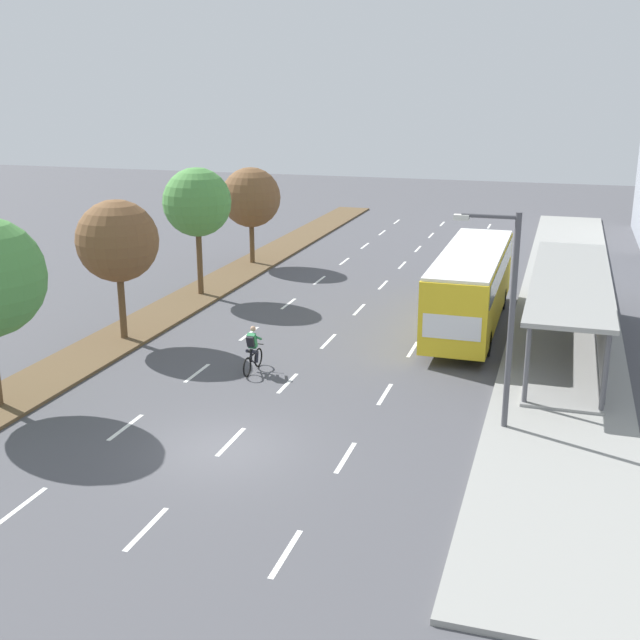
% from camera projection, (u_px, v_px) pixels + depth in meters
% --- Properties ---
extents(ground_plane, '(140.00, 140.00, 0.00)m').
position_uv_depth(ground_plane, '(224.00, 449.00, 22.91)').
color(ground_plane, '#4C4C51').
extents(median_strip, '(2.60, 52.00, 0.12)m').
position_uv_depth(median_strip, '(233.00, 275.00, 43.57)').
color(median_strip, brown).
rests_on(median_strip, ground).
extents(sidewalk_right, '(4.50, 52.00, 0.15)m').
position_uv_depth(sidewalk_right, '(567.00, 300.00, 38.59)').
color(sidewalk_right, gray).
rests_on(sidewalk_right, ground).
extents(lane_divider_left, '(0.14, 47.09, 0.01)m').
position_uv_depth(lane_divider_left, '(305.00, 291.00, 40.44)').
color(lane_divider_left, white).
rests_on(lane_divider_left, ground).
extents(lane_divider_center, '(0.14, 47.09, 0.01)m').
position_uv_depth(lane_divider_center, '(372.00, 296.00, 39.44)').
color(lane_divider_center, white).
rests_on(lane_divider_center, ground).
extents(lane_divider_right, '(0.14, 47.09, 0.01)m').
position_uv_depth(lane_divider_right, '(442.00, 302.00, 38.45)').
color(lane_divider_right, white).
rests_on(lane_divider_right, ground).
extents(bus_shelter, '(2.90, 13.98, 2.86)m').
position_uv_depth(bus_shelter, '(576.00, 306.00, 30.83)').
color(bus_shelter, gray).
rests_on(bus_shelter, sidewalk_right).
extents(bus, '(2.54, 11.29, 3.37)m').
position_uv_depth(bus, '(471.00, 281.00, 33.81)').
color(bus, yellow).
rests_on(bus, ground).
extents(cyclist, '(0.46, 1.82, 1.71)m').
position_uv_depth(cyclist, '(253.00, 351.00, 28.90)').
color(cyclist, black).
rests_on(cyclist, ground).
extents(median_tree_second, '(3.28, 3.28, 5.66)m').
position_uv_depth(median_tree_second, '(117.00, 241.00, 31.53)').
color(median_tree_second, brown).
rests_on(median_tree_second, median_strip).
extents(median_tree_third, '(3.32, 3.32, 6.20)m').
position_uv_depth(median_tree_third, '(197.00, 203.00, 38.29)').
color(median_tree_third, brown).
rests_on(median_tree_third, median_strip).
extents(median_tree_fourth, '(3.41, 3.41, 5.50)m').
position_uv_depth(median_tree_fourth, '(251.00, 198.00, 45.45)').
color(median_tree_fourth, brown).
rests_on(median_tree_fourth, median_strip).
extents(streetlight, '(1.91, 0.24, 6.50)m').
position_uv_depth(streetlight, '(506.00, 307.00, 23.11)').
color(streetlight, '#4C4C51').
rests_on(streetlight, sidewalk_right).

